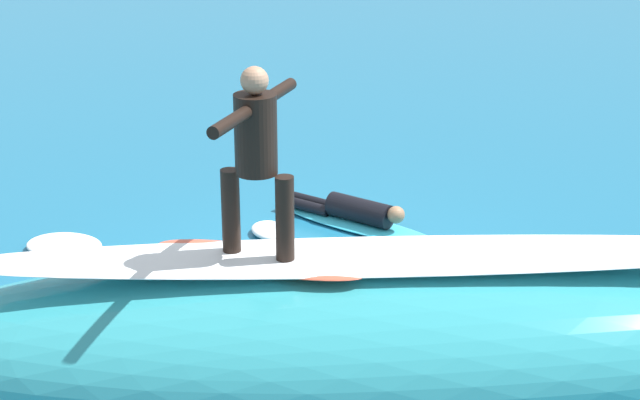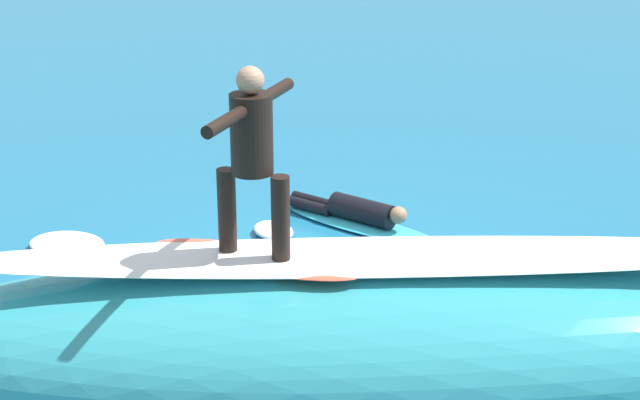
{
  "view_description": "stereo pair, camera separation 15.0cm",
  "coord_description": "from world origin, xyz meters",
  "px_view_note": "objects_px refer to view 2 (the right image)",
  "views": [
    {
      "loc": [
        1.25,
        10.51,
        5.03
      ],
      "look_at": [
        0.14,
        0.58,
        1.22
      ],
      "focal_mm": 58.24,
      "sensor_mm": 36.0,
      "label": 1
    },
    {
      "loc": [
        1.1,
        10.52,
        5.03
      ],
      "look_at": [
        0.14,
        0.58,
        1.22
      ],
      "focal_mm": 58.24,
      "sensor_mm": 36.0,
      "label": 2
    }
  ],
  "objects_px": {
    "surfer_riding": "(252,148)",
    "surfboard_paddling": "(362,225)",
    "surfboard_riding": "(255,259)",
    "surfer_paddling": "(354,209)"
  },
  "relations": [
    {
      "from": "surfer_riding",
      "to": "surfboard_paddling",
      "type": "xyz_separation_m",
      "value": [
        -1.5,
        -4.3,
        -2.46
      ]
    },
    {
      "from": "surfboard_riding",
      "to": "surfer_riding",
      "type": "bearing_deg",
      "value": -153.21
    },
    {
      "from": "surfboard_riding",
      "to": "surfer_paddling",
      "type": "bearing_deg",
      "value": -80.83
    },
    {
      "from": "surfer_paddling",
      "to": "surfboard_riding",
      "type": "bearing_deg",
      "value": -65.87
    },
    {
      "from": "surfer_riding",
      "to": "surfboard_paddling",
      "type": "relative_size",
      "value": 0.67
    },
    {
      "from": "surfboard_paddling",
      "to": "surfboard_riding",
      "type": "bearing_deg",
      "value": -67.45
    },
    {
      "from": "surfer_riding",
      "to": "surfboard_paddling",
      "type": "bearing_deg",
      "value": -82.41
    },
    {
      "from": "surfboard_paddling",
      "to": "surfer_paddling",
      "type": "relative_size",
      "value": 1.59
    },
    {
      "from": "surfboard_paddling",
      "to": "surfer_paddling",
      "type": "distance_m",
      "value": 0.23
    },
    {
      "from": "surfboard_riding",
      "to": "surfer_paddling",
      "type": "xyz_separation_m",
      "value": [
        -1.39,
        -4.39,
        -1.32
      ]
    }
  ]
}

